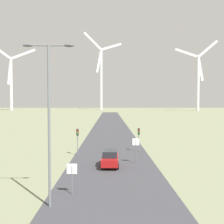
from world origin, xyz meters
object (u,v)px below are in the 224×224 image
Objects in this scene: stop_sign_far at (136,146)px; car_approaching at (110,158)px; streetlamp at (49,107)px; wind_turbine_left at (101,73)px; stop_sign_near at (72,173)px; wind_turbine_far_left at (11,78)px; wind_turbine_center at (198,77)px; traffic_light_post_near_right at (139,135)px; traffic_light_post_near_left at (77,136)px.

car_approaching is at bearing -152.75° from stop_sign_far.
streetlamp is 2.67× the size of car_approaching.
stop_sign_near is at bearing -88.77° from wind_turbine_left.
wind_turbine_far_left is at bearing 111.63° from stop_sign_near.
traffic_light_post_near_right is at bearing -111.22° from wind_turbine_center.
wind_turbine_center is (152.87, -15.15, -0.87)m from wind_turbine_far_left.
streetlamp reaches higher than traffic_light_post_near_left.
streetlamp is 0.20× the size of wind_turbine_center.
car_approaching is (-3.03, -1.56, -1.13)m from stop_sign_far.
traffic_light_post_near_right is 9.74m from car_approaching.
stop_sign_far is 210.00m from wind_turbine_left.
wind_turbine_far_left is (-86.00, 191.57, 25.30)m from stop_sign_far.
streetlamp is at bearing -116.48° from stop_sign_near.
stop_sign_far is at bearing -110.76° from wind_turbine_center.
car_approaching is at bearing -111.44° from wind_turbine_center.
stop_sign_near is at bearing -120.35° from stop_sign_far.
wind_turbine_center is (72.86, 186.66, 24.80)m from stop_sign_near.
streetlamp is at bearing -112.86° from traffic_light_post_near_right.
wind_turbine_left reaches higher than wind_turbine_far_left.
stop_sign_near is (1.18, 2.37, -5.18)m from streetlamp.
wind_turbine_left is (-11.80, 200.34, 30.44)m from traffic_light_post_near_right.
traffic_light_post_near_right is 0.06× the size of wind_turbine_far_left.
wind_turbine_far_left is (-87.14, 184.46, 24.86)m from traffic_light_post_near_right.
car_approaching is at bearing 71.11° from stop_sign_near.
stop_sign_near is 201.91m from wind_turbine_center.
streetlamp is at bearing -119.64° from stop_sign_far.
wind_turbine_left is (-3.29, 202.91, 30.29)m from traffic_light_post_near_left.
wind_turbine_left is at bearing 92.09° from car_approaching.
streetlamp is 221.63m from wind_turbine_left.
traffic_light_post_near_right is at bearing 16.79° from traffic_light_post_near_left.
traffic_light_post_near_left is at bearing -163.21° from traffic_light_post_near_right.
streetlamp reaches higher than car_approaching.
stop_sign_near is 0.67× the size of traffic_light_post_near_left.
wind_turbine_center is (74.04, 189.03, 19.62)m from streetlamp.
streetlamp is 13.22m from car_approaching.
traffic_light_post_near_left is (-0.19, 17.15, -4.24)m from streetlamp.
stop_sign_near is 14.87m from traffic_light_post_near_left.
streetlamp is 3.28× the size of traffic_light_post_near_right.
wind_turbine_left is at bearing 91.23° from stop_sign_near.
traffic_light_post_near_left is at bearing -67.20° from wind_turbine_far_left.
traffic_light_post_near_right is 0.05× the size of wind_turbine_left.
stop_sign_far is at bearing 27.25° from car_approaching.
stop_sign_far is 3.59m from car_approaching.
wind_turbine_far_left is at bearing 113.25° from car_approaching.
wind_turbine_far_left reaches higher than wind_turbine_center.
streetlamp reaches higher than stop_sign_far.
stop_sign_near is 0.82× the size of stop_sign_far.
streetlamp is at bearing -89.36° from traffic_light_post_near_left.
wind_turbine_far_left is 153.62m from wind_turbine_center.
traffic_light_post_near_right is at bearing 67.14° from streetlamp.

